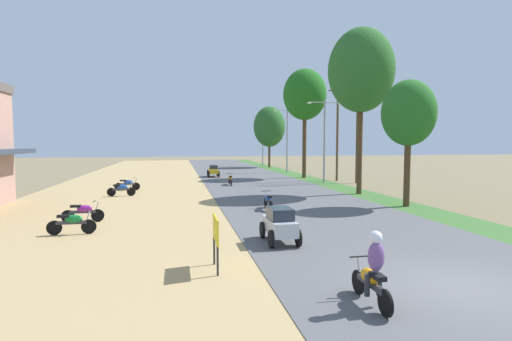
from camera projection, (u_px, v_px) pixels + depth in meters
The scene contains 21 objects.
ground_plane at pixel (458, 289), 9.80m from camera, with size 180.00×180.00×0.00m, color #7A6B4C.
road_strip at pixel (458, 287), 9.80m from camera, with size 9.00×140.00×0.08m, color #565659.
parked_motorbike_nearest at pixel (72, 222), 15.28m from camera, with size 1.80×0.54×0.94m.
parked_motorbike_second at pixel (83, 211), 17.62m from camera, with size 1.80×0.54×0.94m.
parked_motorbike_third at pixel (122, 189), 26.09m from camera, with size 1.80×0.54×0.94m.
parked_motorbike_fourth at pixel (128, 184), 29.21m from camera, with size 1.80×0.54×0.94m.
street_signboard at pixel (216, 233), 11.01m from camera, with size 0.06×1.30×1.50m.
median_tree_nearest at pixel (409, 114), 21.65m from camera, with size 2.90×2.90×6.90m.
median_tree_second at pixel (361, 71), 26.70m from camera, with size 4.40×4.40×11.13m.
median_tree_third at pixel (305, 95), 39.01m from camera, with size 4.23×4.23×10.65m.
median_tree_fourth at pixel (269, 127), 55.29m from camera, with size 4.39×4.39×8.43m.
streetlamp_near at pixel (324, 135), 34.48m from camera, with size 3.16×0.20×7.06m.
streetlamp_mid at pixel (287, 136), 46.13m from camera, with size 3.16×0.20×7.32m.
streetlamp_far at pixel (263, 137), 59.19m from camera, with size 3.16×0.20×7.45m.
utility_pole_near at pixel (337, 131), 36.69m from camera, with size 1.80×0.20×8.75m.
utility_pole_far at pixel (357, 126), 34.66m from camera, with size 1.80×0.20×9.51m.
car_hatchback_silver at pixel (280, 223), 13.99m from camera, with size 1.04×2.00×1.23m.
car_sedan_yellow at pixel (213, 170), 40.35m from camera, with size 1.10×2.26×1.19m.
motorbike_foreground_rider at pixel (373, 270), 8.55m from camera, with size 0.54×1.80×1.66m.
motorbike_ahead_second at pixel (268, 200), 20.77m from camera, with size 0.54×1.80×0.94m.
motorbike_ahead_third at pixel (230, 179), 32.62m from camera, with size 0.54×1.80×0.94m.
Camera 1 is at (-6.72, -8.42, 3.60)m, focal length 28.06 mm.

